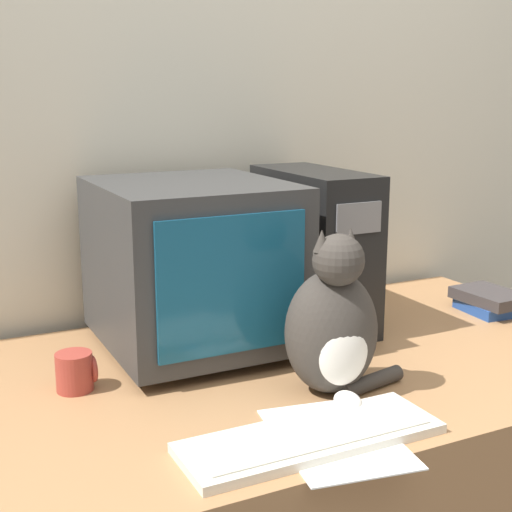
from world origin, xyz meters
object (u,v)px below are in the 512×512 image
(cat, at_px, (334,327))
(book_stack, at_px, (489,301))
(crt_monitor, at_px, (192,264))
(computer_tower, at_px, (313,249))
(pen, at_px, (252,434))
(keyboard, at_px, (311,437))
(mug, at_px, (76,372))

(cat, xyz_separation_m, book_stack, (0.70, 0.27, -0.11))
(crt_monitor, xyz_separation_m, book_stack, (0.86, -0.11, -0.18))
(computer_tower, relative_size, pen, 2.81)
(crt_monitor, xyz_separation_m, pen, (-0.08, -0.48, -0.21))
(keyboard, relative_size, book_stack, 2.45)
(crt_monitor, height_order, keyboard, crt_monitor)
(pen, height_order, mug, mug)
(keyboard, xyz_separation_m, book_stack, (0.85, 0.44, 0.02))
(crt_monitor, xyz_separation_m, cat, (0.16, -0.38, -0.07))
(book_stack, relative_size, pen, 1.34)
(crt_monitor, height_order, computer_tower, computer_tower)
(crt_monitor, relative_size, pen, 3.25)
(crt_monitor, bearing_deg, computer_tower, 4.82)
(keyboard, bearing_deg, pen, 140.27)
(cat, xyz_separation_m, pen, (-0.24, -0.10, -0.14))
(book_stack, bearing_deg, mug, -178.92)
(computer_tower, relative_size, book_stack, 2.10)
(computer_tower, distance_m, pen, 0.70)
(crt_monitor, xyz_separation_m, keyboard, (0.01, -0.55, -0.20))
(book_stack, distance_m, mug, 1.18)
(computer_tower, xyz_separation_m, mug, (-0.68, -0.16, -0.17))
(computer_tower, bearing_deg, book_stack, -15.48)
(crt_monitor, distance_m, pen, 0.53)
(book_stack, bearing_deg, keyboard, -152.53)
(computer_tower, bearing_deg, pen, -130.22)
(keyboard, bearing_deg, cat, 48.10)
(crt_monitor, bearing_deg, cat, -67.40)
(keyboard, height_order, book_stack, book_stack)
(cat, height_order, book_stack, cat)
(mug, bearing_deg, keyboard, -52.28)
(keyboard, distance_m, mug, 0.53)
(keyboard, height_order, mug, mug)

